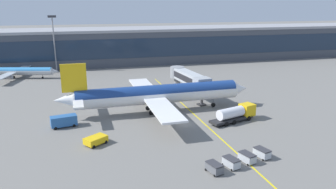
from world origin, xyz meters
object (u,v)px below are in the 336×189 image
Objects in this scene: main_airliner at (158,94)px; commuter_jet_far at (16,71)px; pushback_tug at (95,140)px; crew_van at (64,120)px; baggage_cart_3 at (262,153)px; fuel_tanker at (236,113)px; baggage_cart_0 at (214,168)px; baggage_cart_1 at (231,162)px; baggage_cart_2 at (247,157)px.

commuter_jet_far is (-37.03, 45.64, -1.70)m from main_airliner.
commuter_jet_far is (-22.41, 60.31, 1.63)m from pushback_tug.
baggage_cart_3 is (30.94, -22.35, -0.53)m from crew_van.
fuel_tanker reaches higher than baggage_cart_0.
main_airliner is 10.04× the size of pushback_tug.
crew_van reaches higher than baggage_cart_3.
main_airliner is 58.80m from commuter_jet_far.
main_airliner is 28.95m from baggage_cart_3.
baggage_cart_0 is at bearing -164.48° from baggage_cart_1.
baggage_cart_1 is 6.40m from baggage_cart_3.
crew_van is 36.26m from baggage_cart_2.
baggage_cart_2 is at bearing -74.29° from main_airliner.
pushback_tug is at bearing 138.08° from baggage_cart_0.
baggage_cart_0 is at bearing -41.92° from pushback_tug.
baggage_cart_3 is at bearing -35.84° from crew_van.
pushback_tug is at bearing 150.15° from baggage_cart_2.
fuel_tanker is at bearing 78.17° from baggage_cart_3.
fuel_tanker is at bearing -9.87° from crew_van.
crew_van reaches higher than baggage_cart_0.
commuter_jet_far is (-51.28, 55.91, 0.73)m from fuel_tanker.
pushback_tug is at bearing 144.63° from baggage_cart_1.
baggage_cart_1 is 3.20m from baggage_cart_2.
fuel_tanker is 2.09× the size of crew_van.
crew_van is 52.73m from commuter_jet_far.
fuel_tanker is 22.81m from baggage_cart_0.
baggage_cart_2 and baggage_cart_3 have the same top height.
baggage_cart_0 is (16.19, -14.54, -0.07)m from pushback_tug.
fuel_tanker is 3.73× the size of baggage_cart_2.
crew_van is (-5.50, 10.38, 0.47)m from pushback_tug.
pushback_tug is 1.50× the size of baggage_cart_2.
crew_van is at bearing -167.97° from main_airliner.
commuter_jet_far is (-41.69, 73.99, 1.69)m from baggage_cart_1.
baggage_cart_3 is 86.70m from commuter_jet_far.
baggage_cart_0 is (1.57, -29.21, -3.39)m from main_airliner.
baggage_cart_0 is 9.60m from baggage_cart_3.
fuel_tanker reaches higher than baggage_cart_3.
pushback_tug is 25.78m from baggage_cart_2.
commuter_jet_far is at bearing 129.06° from main_airliner.
crew_van reaches higher than pushback_tug.
pushback_tug is at bearing -134.93° from main_airliner.
baggage_cart_3 reaches higher than pushback_tug.
main_airliner reaches higher than baggage_cart_0.
baggage_cart_3 is (3.08, 0.86, 0.00)m from baggage_cart_2.
baggage_cart_0 is 0.11× the size of commuter_jet_far.
baggage_cart_1 is at bearing -80.68° from main_airliner.
baggage_cart_2 is (22.36, -12.83, -0.07)m from pushback_tug.
main_airliner is 29.44m from baggage_cart_0.
crew_van is 1.79× the size of baggage_cart_2.
crew_van is 1.79× the size of baggage_cart_1.
baggage_cart_1 is at bearing -164.48° from baggage_cart_2.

